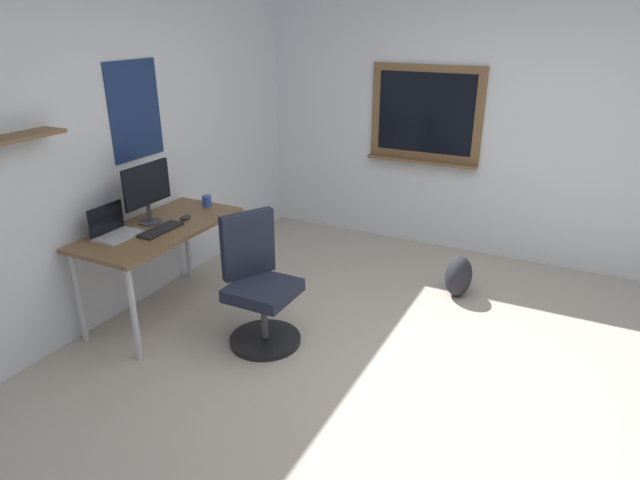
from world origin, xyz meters
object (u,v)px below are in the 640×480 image
Objects in this scene: desk at (160,236)px; keyboard at (161,230)px; laptop at (113,229)px; coffee_mug at (207,201)px; backpack at (458,276)px; computer_mouse at (185,217)px; monitor_primary at (147,189)px; office_chair at (259,289)px.

keyboard is at bearing -129.11° from desk.
coffee_mug is at bearing -12.15° from laptop.
desk is at bearing -27.35° from laptop.
desk is 14.21× the size of coffee_mug.
laptop reaches higher than keyboard.
keyboard is at bearing 126.67° from backpack.
backpack is (1.15, -1.92, -0.58)m from computer_mouse.
laptop is at bearing 167.85° from coffee_mug.
laptop is 2.79m from backpack.
laptop is 0.39m from monitor_primary.
desk is 3.53× the size of keyboard.
coffee_mug reaches higher than desk.
keyboard is (-0.08, 0.79, 0.34)m from office_chair.
coffee_mug reaches higher than computer_mouse.
computer_mouse reaches higher than keyboard.
office_chair is 0.89m from computer_mouse.
monitor_primary is at bearing 122.32° from backpack.
laptop reaches higher than desk.
computer_mouse is (0.18, -0.18, -0.25)m from monitor_primary.
desk is at bearing 124.29° from backpack.
computer_mouse is at bearing 120.91° from backpack.
computer_mouse is at bearing 75.75° from office_chair.
backpack is at bearing -67.65° from coffee_mug.
laptop is 0.89× the size of backpack.
office_chair is 3.06× the size of laptop.
coffee_mug is 0.26× the size of backpack.
office_chair is at bearing 140.18° from backpack.
office_chair is 2.05× the size of monitor_primary.
monitor_primary is 0.33m from keyboard.
backpack is (0.81, -1.97, -0.61)m from coffee_mug.
laptop is at bearing 106.69° from office_chair.
laptop reaches higher than computer_mouse.
office_chair is 1.07m from coffee_mug.
computer_mouse is (0.51, -0.23, -0.04)m from laptop.
desk is at bearing -107.46° from monitor_primary.
monitor_primary is (0.02, 0.98, 0.60)m from office_chair.
backpack is (1.66, -2.15, -0.62)m from laptop.
monitor_primary is at bearing 134.64° from computer_mouse.
monitor_primary is at bearing 165.54° from coffee_mug.
coffee_mug is at bearing 8.39° from computer_mouse.
monitor_primary is at bearing 72.54° from desk.
office_chair is 9.13× the size of computer_mouse.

